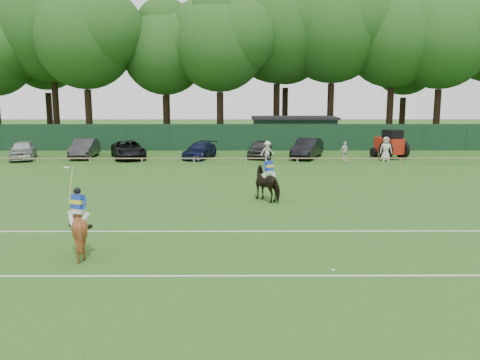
{
  "coord_description": "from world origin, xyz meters",
  "views": [
    {
      "loc": [
        0.4,
        -20.79,
        5.6
      ],
      "look_at": [
        0.5,
        3.0,
        1.4
      ],
      "focal_mm": 38.0,
      "sensor_mm": 36.0,
      "label": 1
    }
  ],
  "objects_px": {
    "sedan_navy": "(200,150)",
    "spectator_mid": "(345,151)",
    "suv_black": "(128,150)",
    "utility_shed": "(294,132)",
    "tractor": "(390,145)",
    "sedan_silver": "(23,150)",
    "hatch_grey": "(260,149)",
    "horse_chestnut": "(79,229)",
    "horse_dark": "(269,184)",
    "sedan_grey": "(85,148)",
    "estate_black": "(307,148)",
    "polo_ball": "(333,270)",
    "spectator_right": "(386,149)",
    "spectator_left": "(267,152)"
  },
  "relations": [
    {
      "from": "suv_black",
      "to": "spectator_mid",
      "type": "height_order",
      "value": "spectator_mid"
    },
    {
      "from": "spectator_left",
      "to": "spectator_right",
      "type": "bearing_deg",
      "value": -10.72
    },
    {
      "from": "sedan_navy",
      "to": "polo_ball",
      "type": "bearing_deg",
      "value": -61.36
    },
    {
      "from": "tractor",
      "to": "estate_black",
      "type": "bearing_deg",
      "value": 156.78
    },
    {
      "from": "sedan_silver",
      "to": "suv_black",
      "type": "height_order",
      "value": "sedan_silver"
    },
    {
      "from": "sedan_grey",
      "to": "utility_shed",
      "type": "bearing_deg",
      "value": 20.43
    },
    {
      "from": "sedan_navy",
      "to": "spectator_mid",
      "type": "distance_m",
      "value": 11.9
    },
    {
      "from": "horse_dark",
      "to": "sedan_silver",
      "type": "distance_m",
      "value": 25.02
    },
    {
      "from": "sedan_navy",
      "to": "utility_shed",
      "type": "xyz_separation_m",
      "value": [
        8.78,
        8.58,
        0.87
      ]
    },
    {
      "from": "sedan_silver",
      "to": "spectator_left",
      "type": "bearing_deg",
      "value": -21.1
    },
    {
      "from": "polo_ball",
      "to": "estate_black",
      "type": "bearing_deg",
      "value": 84.05
    },
    {
      "from": "suv_black",
      "to": "hatch_grey",
      "type": "height_order",
      "value": "suv_black"
    },
    {
      "from": "sedan_silver",
      "to": "hatch_grey",
      "type": "distance_m",
      "value": 19.61
    },
    {
      "from": "suv_black",
      "to": "utility_shed",
      "type": "xyz_separation_m",
      "value": [
        14.74,
        8.7,
        0.8
      ]
    },
    {
      "from": "horse_chestnut",
      "to": "tractor",
      "type": "distance_m",
      "value": 31.12
    },
    {
      "from": "spectator_mid",
      "to": "tractor",
      "type": "xyz_separation_m",
      "value": [
        4.14,
        1.65,
        0.36
      ]
    },
    {
      "from": "spectator_right",
      "to": "spectator_left",
      "type": "bearing_deg",
      "value": -173.84
    },
    {
      "from": "spectator_left",
      "to": "utility_shed",
      "type": "xyz_separation_m",
      "value": [
        3.26,
        10.96,
        0.7
      ]
    },
    {
      "from": "estate_black",
      "to": "utility_shed",
      "type": "bearing_deg",
      "value": 112.85
    },
    {
      "from": "sedan_grey",
      "to": "utility_shed",
      "type": "relative_size",
      "value": 0.57
    },
    {
      "from": "spectator_left",
      "to": "horse_chestnut",
      "type": "bearing_deg",
      "value": -122.34
    },
    {
      "from": "sedan_silver",
      "to": "hatch_grey",
      "type": "bearing_deg",
      "value": -12.88
    },
    {
      "from": "suv_black",
      "to": "spectator_mid",
      "type": "bearing_deg",
      "value": -23.88
    },
    {
      "from": "sedan_silver",
      "to": "estate_black",
      "type": "height_order",
      "value": "estate_black"
    },
    {
      "from": "sedan_grey",
      "to": "estate_black",
      "type": "bearing_deg",
      "value": -4.22
    },
    {
      "from": "horse_dark",
      "to": "sedan_grey",
      "type": "height_order",
      "value": "horse_dark"
    },
    {
      "from": "suv_black",
      "to": "spectator_left",
      "type": "xyz_separation_m",
      "value": [
        11.47,
        -2.26,
        0.1
      ]
    },
    {
      "from": "spectator_right",
      "to": "polo_ball",
      "type": "bearing_deg",
      "value": -106.08
    },
    {
      "from": "horse_chestnut",
      "to": "horse_dark",
      "type": "bearing_deg",
      "value": -105.31
    },
    {
      "from": "sedan_navy",
      "to": "utility_shed",
      "type": "distance_m",
      "value": 12.31
    },
    {
      "from": "utility_shed",
      "to": "spectator_left",
      "type": "bearing_deg",
      "value": -106.58
    },
    {
      "from": "suv_black",
      "to": "tractor",
      "type": "xyz_separation_m",
      "value": [
        21.87,
        0.06,
        0.39
      ]
    },
    {
      "from": "sedan_grey",
      "to": "polo_ball",
      "type": "relative_size",
      "value": 53.53
    },
    {
      "from": "suv_black",
      "to": "sedan_navy",
      "type": "distance_m",
      "value": 5.95
    },
    {
      "from": "horse_dark",
      "to": "polo_ball",
      "type": "distance_m",
      "value": 10.64
    },
    {
      "from": "suv_black",
      "to": "tractor",
      "type": "distance_m",
      "value": 21.87
    },
    {
      "from": "sedan_grey",
      "to": "spectator_left",
      "type": "height_order",
      "value": "spectator_left"
    },
    {
      "from": "estate_black",
      "to": "spectator_mid",
      "type": "bearing_deg",
      "value": -12.35
    },
    {
      "from": "horse_dark",
      "to": "sedan_silver",
      "type": "bearing_deg",
      "value": -78.59
    },
    {
      "from": "hatch_grey",
      "to": "horse_dark",
      "type": "bearing_deg",
      "value": -80.28
    },
    {
      "from": "sedan_grey",
      "to": "hatch_grey",
      "type": "height_order",
      "value": "sedan_grey"
    },
    {
      "from": "estate_black",
      "to": "spectator_right",
      "type": "height_order",
      "value": "spectator_right"
    },
    {
      "from": "utility_shed",
      "to": "sedan_silver",
      "type": "bearing_deg",
      "value": -158.49
    },
    {
      "from": "sedan_navy",
      "to": "spectator_mid",
      "type": "bearing_deg",
      "value": 7.47
    },
    {
      "from": "horse_chestnut",
      "to": "sedan_silver",
      "type": "distance_m",
      "value": 27.57
    },
    {
      "from": "horse_chestnut",
      "to": "spectator_mid",
      "type": "bearing_deg",
      "value": -97.3
    },
    {
      "from": "spectator_mid",
      "to": "sedan_silver",
      "type": "bearing_deg",
      "value": 147.4
    },
    {
      "from": "spectator_mid",
      "to": "spectator_right",
      "type": "relative_size",
      "value": 0.79
    },
    {
      "from": "sedan_grey",
      "to": "polo_ball",
      "type": "xyz_separation_m",
      "value": [
        15.93,
        -27.47,
        -0.75
      ]
    },
    {
      "from": "horse_chestnut",
      "to": "spectator_mid",
      "type": "relative_size",
      "value": 1.19
    }
  ]
}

